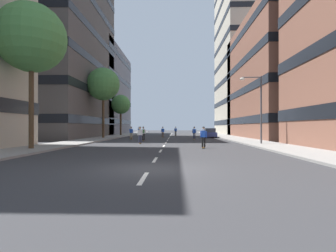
% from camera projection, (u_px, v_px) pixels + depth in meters
% --- Properties ---
extents(ground_plane, '(179.02, 179.02, 0.00)m').
position_uv_depth(ground_plane, '(169.00, 138.00, 40.69)').
color(ground_plane, '#333335').
extents(sidewalk_left, '(3.83, 82.05, 0.14)m').
position_uv_depth(sidewalk_left, '(113.00, 137.00, 44.71)').
color(sidewalk_left, gray).
rests_on(sidewalk_left, ground_plane).
extents(sidewalk_right, '(3.83, 82.05, 0.14)m').
position_uv_depth(sidewalk_right, '(227.00, 137.00, 44.12)').
color(sidewalk_right, gray).
rests_on(sidewalk_right, ground_plane).
extents(lane_markings, '(0.16, 67.20, 0.01)m').
position_uv_depth(lane_markings, '(169.00, 138.00, 41.35)').
color(lane_markings, silver).
rests_on(lane_markings, ground_plane).
extents(building_left_mid, '(12.91, 23.01, 32.02)m').
position_uv_depth(building_left_mid, '(58.00, 39.00, 42.50)').
color(building_left_mid, '#4C4744').
rests_on(building_left_mid, ground_plane).
extents(building_left_far, '(12.91, 23.96, 19.64)m').
position_uv_depth(building_left_far, '(95.00, 92.00, 61.83)').
color(building_left_far, slate).
rests_on(building_left_far, ground_plane).
extents(building_right_mid, '(12.91, 23.96, 18.45)m').
position_uv_depth(building_right_mid, '(283.00, 79.00, 41.38)').
color(building_right_mid, brown).
rests_on(building_right_mid, ground_plane).
extents(building_right_far, '(12.91, 20.83, 36.44)m').
position_uv_depth(building_right_far, '(249.00, 56.00, 60.76)').
color(building_right_far, '#BCB29E').
rests_on(building_right_far, ground_plane).
extents(parked_car_near, '(1.82, 4.40, 1.52)m').
position_uv_depth(parked_car_near, '(210.00, 133.00, 42.45)').
color(parked_car_near, navy).
rests_on(parked_car_near, ground_plane).
extents(street_tree_near, '(3.75, 3.75, 7.88)m').
position_uv_depth(street_tree_near, '(121.00, 105.00, 51.14)').
color(street_tree_near, '#4C3823').
rests_on(street_tree_near, sidewalk_left).
extents(street_tree_mid, '(4.85, 4.85, 10.39)m').
position_uv_depth(street_tree_mid, '(103.00, 84.00, 38.87)').
color(street_tree_mid, '#4C3823').
rests_on(street_tree_mid, sidewalk_left).
extents(street_tree_far, '(5.12, 5.12, 10.83)m').
position_uv_depth(street_tree_far, '(31.00, 38.00, 19.54)').
color(street_tree_far, '#4C3823').
rests_on(street_tree_far, sidewalk_left).
extents(streetlamp_right, '(2.13, 0.30, 6.50)m').
position_uv_depth(streetlamp_right, '(257.00, 102.00, 25.21)').
color(streetlamp_right, '#3F3F44').
rests_on(streetlamp_right, sidewalk_right).
extents(skater_0, '(0.55, 0.92, 1.78)m').
position_uv_depth(skater_0, '(194.00, 132.00, 36.13)').
color(skater_0, brown).
rests_on(skater_0, ground_plane).
extents(skater_1, '(0.56, 0.92, 1.78)m').
position_uv_depth(skater_1, '(204.00, 136.00, 21.35)').
color(skater_1, brown).
rests_on(skater_1, ground_plane).
extents(skater_2, '(0.56, 0.92, 1.78)m').
position_uv_depth(skater_2, '(140.00, 134.00, 27.05)').
color(skater_2, brown).
rests_on(skater_2, ground_plane).
extents(skater_3, '(0.56, 0.92, 1.78)m').
position_uv_depth(skater_3, '(131.00, 132.00, 36.85)').
color(skater_3, brown).
rests_on(skater_3, ground_plane).
extents(skater_4, '(0.54, 0.90, 1.78)m').
position_uv_depth(skater_4, '(176.00, 131.00, 51.06)').
color(skater_4, brown).
rests_on(skater_4, ground_plane).
extents(skater_5, '(0.55, 0.92, 1.78)m').
position_uv_depth(skater_5, '(163.00, 131.00, 43.85)').
color(skater_5, brown).
rests_on(skater_5, ground_plane).
extents(skater_6, '(0.55, 0.92, 1.78)m').
position_uv_depth(skater_6, '(143.00, 133.00, 32.31)').
color(skater_6, brown).
rests_on(skater_6, ground_plane).
extents(skater_7, '(0.57, 0.92, 1.78)m').
position_uv_depth(skater_7, '(139.00, 131.00, 49.69)').
color(skater_7, brown).
rests_on(skater_7, ground_plane).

